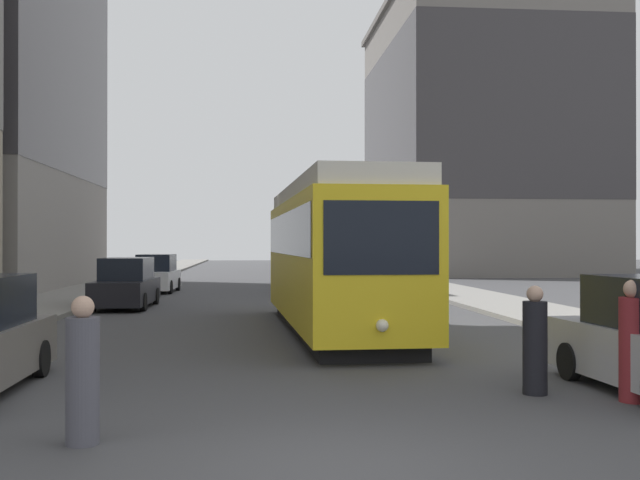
{
  "coord_description": "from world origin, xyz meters",
  "views": [
    {
      "loc": [
        -0.93,
        -7.81,
        2.33
      ],
      "look_at": [
        0.39,
        6.71,
        2.4
      ],
      "focal_mm": 43.15,
      "sensor_mm": 36.0,
      "label": 1
    }
  ],
  "objects_px": {
    "transit_bus": "(355,251)",
    "pedestrian_crossing_near": "(83,375)",
    "streetcar": "(334,252)",
    "pedestrian_crossing_far": "(633,345)",
    "parked_car_left_near": "(156,275)",
    "pedestrian_on_sidewalk": "(535,344)",
    "parked_car_left_far": "(126,284)"
  },
  "relations": [
    {
      "from": "pedestrian_crossing_near",
      "to": "streetcar",
      "type": "bearing_deg",
      "value": 23.76
    },
    {
      "from": "pedestrian_crossing_near",
      "to": "parked_car_left_near",
      "type": "bearing_deg",
      "value": 49.35
    },
    {
      "from": "streetcar",
      "to": "pedestrian_crossing_near",
      "type": "height_order",
      "value": "streetcar"
    },
    {
      "from": "transit_bus",
      "to": "pedestrian_crossing_near",
      "type": "distance_m",
      "value": 29.75
    },
    {
      "from": "streetcar",
      "to": "parked_car_left_near",
      "type": "distance_m",
      "value": 18.42
    },
    {
      "from": "pedestrian_crossing_far",
      "to": "parked_car_left_near",
      "type": "bearing_deg",
      "value": -45.61
    },
    {
      "from": "streetcar",
      "to": "pedestrian_crossing_far",
      "type": "height_order",
      "value": "streetcar"
    },
    {
      "from": "pedestrian_on_sidewalk",
      "to": "streetcar",
      "type": "bearing_deg",
      "value": 77.05
    },
    {
      "from": "pedestrian_crossing_far",
      "to": "pedestrian_crossing_near",
      "type": "bearing_deg",
      "value": 36.32
    },
    {
      "from": "streetcar",
      "to": "transit_bus",
      "type": "height_order",
      "value": "streetcar"
    },
    {
      "from": "transit_bus",
      "to": "parked_car_left_far",
      "type": "distance_m",
      "value": 13.62
    },
    {
      "from": "streetcar",
      "to": "parked_car_left_near",
      "type": "bearing_deg",
      "value": 109.29
    },
    {
      "from": "pedestrian_crossing_near",
      "to": "pedestrian_on_sidewalk",
      "type": "bearing_deg",
      "value": -25.09
    },
    {
      "from": "parked_car_left_near",
      "to": "parked_car_left_far",
      "type": "xyz_separation_m",
      "value": [
        -0.0,
        -8.94,
        0.0
      ]
    },
    {
      "from": "streetcar",
      "to": "pedestrian_crossing_near",
      "type": "xyz_separation_m",
      "value": [
        -4.17,
        -11.18,
        -1.3
      ]
    },
    {
      "from": "pedestrian_crossing_far",
      "to": "pedestrian_on_sidewalk",
      "type": "xyz_separation_m",
      "value": [
        -1.23,
        0.68,
        -0.06
      ]
    },
    {
      "from": "streetcar",
      "to": "parked_car_left_far",
      "type": "height_order",
      "value": "streetcar"
    },
    {
      "from": "parked_car_left_far",
      "to": "pedestrian_on_sidewalk",
      "type": "xyz_separation_m",
      "value": [
        8.88,
        -16.95,
        -0.06
      ]
    },
    {
      "from": "parked_car_left_near",
      "to": "pedestrian_on_sidewalk",
      "type": "distance_m",
      "value": 27.37
    },
    {
      "from": "pedestrian_crossing_far",
      "to": "streetcar",
      "type": "bearing_deg",
      "value": -46.74
    },
    {
      "from": "streetcar",
      "to": "parked_car_left_far",
      "type": "distance_m",
      "value": 10.65
    },
    {
      "from": "parked_car_left_near",
      "to": "parked_car_left_far",
      "type": "relative_size",
      "value": 0.87
    },
    {
      "from": "pedestrian_crossing_near",
      "to": "pedestrian_on_sidewalk",
      "type": "xyz_separation_m",
      "value": [
        6.33,
        2.39,
        -0.02
      ]
    },
    {
      "from": "streetcar",
      "to": "pedestrian_crossing_near",
      "type": "relative_size",
      "value": 7.19
    },
    {
      "from": "transit_bus",
      "to": "pedestrian_crossing_near",
      "type": "height_order",
      "value": "transit_bus"
    },
    {
      "from": "transit_bus",
      "to": "pedestrian_on_sidewalk",
      "type": "height_order",
      "value": "transit_bus"
    },
    {
      "from": "pedestrian_crossing_near",
      "to": "pedestrian_on_sidewalk",
      "type": "relative_size",
      "value": 1.03
    },
    {
      "from": "transit_bus",
      "to": "parked_car_left_far",
      "type": "relative_size",
      "value": 2.35
    },
    {
      "from": "transit_bus",
      "to": "parked_car_left_far",
      "type": "bearing_deg",
      "value": -136.55
    },
    {
      "from": "streetcar",
      "to": "pedestrian_crossing_near",
      "type": "bearing_deg",
      "value": -112.59
    },
    {
      "from": "pedestrian_crossing_far",
      "to": "transit_bus",
      "type": "bearing_deg",
      "value": -65.56
    },
    {
      "from": "parked_car_left_near",
      "to": "pedestrian_crossing_far",
      "type": "distance_m",
      "value": 28.43
    }
  ]
}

